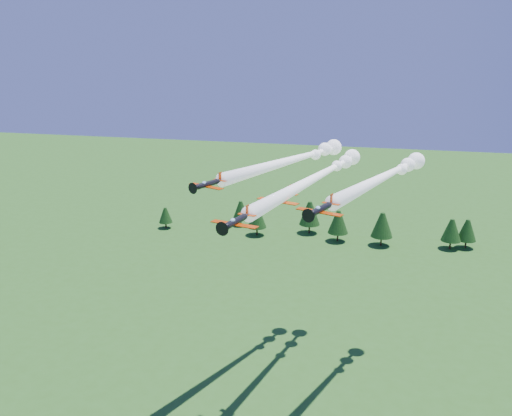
% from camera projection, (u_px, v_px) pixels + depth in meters
% --- Properties ---
extents(plane_lead, '(18.95, 60.63, 3.70)m').
position_uv_depth(plane_lead, '(318.00, 176.00, 114.31)').
color(plane_lead, black).
rests_on(plane_lead, ground).
extents(plane_left, '(23.19, 46.95, 3.70)m').
position_uv_depth(plane_left, '(295.00, 159.00, 120.85)').
color(plane_left, black).
rests_on(plane_left, ground).
extents(plane_right, '(20.95, 48.48, 3.70)m').
position_uv_depth(plane_right, '(386.00, 175.00, 111.28)').
color(plane_right, black).
rests_on(plane_right, ground).
extents(plane_slot, '(8.01, 8.95, 2.83)m').
position_uv_depth(plane_slot, '(279.00, 199.00, 100.58)').
color(plane_slot, black).
rests_on(plane_slot, ground).
extents(treeline, '(153.66, 17.34, 11.98)m').
position_uv_depth(treeline, '(377.00, 224.00, 200.16)').
color(treeline, '#382314').
rests_on(treeline, ground).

